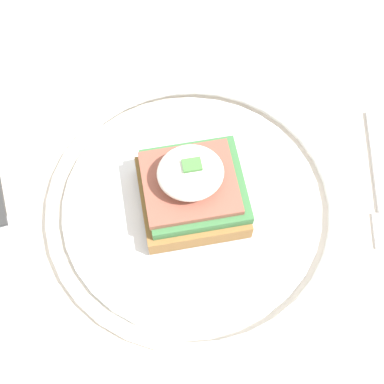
{
  "coord_description": "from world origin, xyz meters",
  "views": [
    {
      "loc": [
        0.06,
        0.24,
        1.22
      ],
      "look_at": [
        0.02,
        0.03,
        0.78
      ],
      "focal_mm": 50.0,
      "sensor_mm": 36.0,
      "label": 1
    }
  ],
  "objects_px": {
    "sandwich": "(192,187)",
    "fork": "(379,184)",
    "plate": "(192,205)",
    "knife": "(2,225)"
  },
  "relations": [
    {
      "from": "plate",
      "to": "knife",
      "type": "distance_m",
      "value": 0.18
    },
    {
      "from": "plate",
      "to": "fork",
      "type": "xyz_separation_m",
      "value": [
        -0.19,
        0.01,
        -0.01
      ]
    },
    {
      "from": "sandwich",
      "to": "fork",
      "type": "distance_m",
      "value": 0.19
    },
    {
      "from": "sandwich",
      "to": "fork",
      "type": "relative_size",
      "value": 0.62
    },
    {
      "from": "plate",
      "to": "sandwich",
      "type": "distance_m",
      "value": 0.03
    },
    {
      "from": "plate",
      "to": "sandwich",
      "type": "xyz_separation_m",
      "value": [
        -0.0,
        -0.0,
        0.03
      ]
    },
    {
      "from": "fork",
      "to": "knife",
      "type": "bearing_deg",
      "value": -3.6
    },
    {
      "from": "plate",
      "to": "sandwich",
      "type": "height_order",
      "value": "sandwich"
    },
    {
      "from": "fork",
      "to": "knife",
      "type": "distance_m",
      "value": 0.37
    },
    {
      "from": "knife",
      "to": "fork",
      "type": "bearing_deg",
      "value": 176.4
    }
  ]
}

